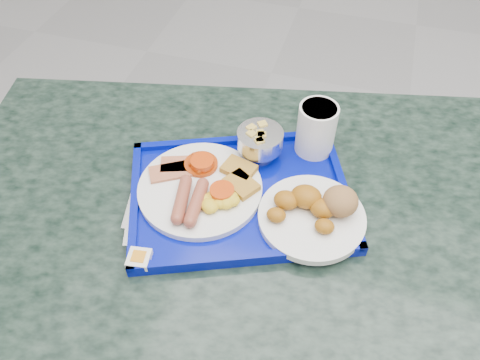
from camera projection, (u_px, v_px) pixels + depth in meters
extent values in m
cylinder|color=gray|center=(236.00, 353.00, 1.37)|extent=(0.52, 0.52, 0.03)
cylinder|color=gray|center=(235.00, 301.00, 1.12)|extent=(0.10, 0.10, 0.63)
cube|color=black|center=(233.00, 217.00, 0.87)|extent=(1.24, 0.96, 0.04)
cube|color=#030E99|center=(240.00, 196.00, 0.88)|extent=(0.48, 0.43, 0.01)
cube|color=#030E99|center=(233.00, 140.00, 0.96)|extent=(0.38, 0.17, 0.01)
cube|color=#030E99|center=(249.00, 257.00, 0.77)|extent=(0.38, 0.17, 0.01)
cube|color=#030E99|center=(342.00, 184.00, 0.88)|extent=(0.13, 0.28, 0.01)
cube|color=#030E99|center=(135.00, 201.00, 0.85)|extent=(0.13, 0.28, 0.01)
cylinder|color=white|center=(200.00, 188.00, 0.87)|extent=(0.23, 0.23, 0.01)
cube|color=#D57955|center=(181.00, 164.00, 0.90)|extent=(0.09, 0.07, 0.01)
cube|color=#D57955|center=(170.00, 172.00, 0.89)|extent=(0.09, 0.08, 0.01)
cylinder|color=#AB3807|center=(201.00, 164.00, 0.90)|extent=(0.06, 0.06, 0.01)
sphere|color=#AB3807|center=(194.00, 155.00, 0.91)|extent=(0.01, 0.01, 0.01)
sphere|color=#AB3807|center=(205.00, 157.00, 0.90)|extent=(0.01, 0.01, 0.01)
sphere|color=#AB3807|center=(208.00, 164.00, 0.89)|extent=(0.01, 0.01, 0.01)
sphere|color=#AB3807|center=(209.00, 155.00, 0.91)|extent=(0.01, 0.01, 0.01)
sphere|color=#AB3807|center=(201.00, 163.00, 0.89)|extent=(0.01, 0.01, 0.01)
sphere|color=#AB3807|center=(206.00, 170.00, 0.88)|extent=(0.01, 0.01, 0.01)
sphere|color=#AB3807|center=(207.00, 167.00, 0.88)|extent=(0.01, 0.01, 0.01)
sphere|color=#AB3807|center=(194.00, 157.00, 0.90)|extent=(0.01, 0.01, 0.01)
sphere|color=#AB3807|center=(200.00, 161.00, 0.90)|extent=(0.01, 0.01, 0.01)
sphere|color=#AB3807|center=(210.00, 157.00, 0.90)|extent=(0.01, 0.01, 0.01)
sphere|color=#AB3807|center=(208.00, 159.00, 0.90)|extent=(0.01, 0.01, 0.01)
sphere|color=#AB3807|center=(191.00, 164.00, 0.89)|extent=(0.01, 0.01, 0.01)
sphere|color=#AB3807|center=(199.00, 172.00, 0.88)|extent=(0.01, 0.01, 0.01)
sphere|color=#AB3807|center=(198.00, 159.00, 0.90)|extent=(0.01, 0.01, 0.01)
sphere|color=#AB3807|center=(204.00, 168.00, 0.88)|extent=(0.01, 0.01, 0.01)
sphere|color=#AB3807|center=(201.00, 163.00, 0.89)|extent=(0.01, 0.01, 0.01)
cube|color=#A47529|center=(239.00, 169.00, 0.89)|extent=(0.07, 0.06, 0.01)
cube|color=#A47529|center=(241.00, 184.00, 0.86)|extent=(0.07, 0.07, 0.01)
cylinder|color=brown|center=(182.00, 199.00, 0.83)|extent=(0.04, 0.09, 0.02)
cylinder|color=brown|center=(197.00, 202.00, 0.83)|extent=(0.03, 0.09, 0.02)
ellipsoid|color=yellow|center=(230.00, 198.00, 0.83)|extent=(0.03, 0.03, 0.02)
ellipsoid|color=yellow|center=(223.00, 194.00, 0.84)|extent=(0.03, 0.03, 0.02)
ellipsoid|color=yellow|center=(221.00, 203.00, 0.83)|extent=(0.03, 0.03, 0.02)
ellipsoid|color=yellow|center=(205.00, 199.00, 0.84)|extent=(0.02, 0.02, 0.01)
ellipsoid|color=yellow|center=(229.00, 200.00, 0.84)|extent=(0.02, 0.02, 0.01)
ellipsoid|color=yellow|center=(226.00, 202.00, 0.83)|extent=(0.03, 0.03, 0.02)
ellipsoid|color=yellow|center=(212.00, 197.00, 0.84)|extent=(0.02, 0.02, 0.02)
ellipsoid|color=yellow|center=(233.00, 200.00, 0.83)|extent=(0.03, 0.03, 0.02)
ellipsoid|color=yellow|center=(209.00, 205.00, 0.82)|extent=(0.03, 0.03, 0.02)
ellipsoid|color=yellow|center=(211.00, 207.00, 0.82)|extent=(0.03, 0.03, 0.02)
ellipsoid|color=yellow|center=(209.00, 208.00, 0.82)|extent=(0.02, 0.02, 0.01)
ellipsoid|color=yellow|center=(207.00, 202.00, 0.83)|extent=(0.02, 0.02, 0.01)
cylinder|color=red|center=(202.00, 162.00, 0.89)|extent=(0.04, 0.04, 0.01)
cylinder|color=red|center=(222.00, 191.00, 0.84)|extent=(0.04, 0.04, 0.01)
cylinder|color=white|center=(312.00, 217.00, 0.83)|extent=(0.19, 0.19, 0.01)
ellipsoid|color=#9D5E12|center=(324.00, 226.00, 0.79)|extent=(0.03, 0.03, 0.02)
ellipsoid|color=#9D5E12|center=(323.00, 208.00, 0.81)|extent=(0.05, 0.04, 0.03)
ellipsoid|color=#9D5E12|center=(306.00, 197.00, 0.82)|extent=(0.06, 0.05, 0.04)
ellipsoid|color=#9D5E12|center=(286.00, 200.00, 0.82)|extent=(0.05, 0.04, 0.03)
ellipsoid|color=#9D5E12|center=(276.00, 215.00, 0.81)|extent=(0.03, 0.03, 0.02)
ellipsoid|color=olive|center=(340.00, 201.00, 0.81)|extent=(0.06, 0.06, 0.05)
cylinder|color=silver|center=(259.00, 154.00, 0.94)|extent=(0.06, 0.06, 0.01)
cylinder|color=silver|center=(260.00, 149.00, 0.93)|extent=(0.02, 0.02, 0.02)
cylinder|color=silver|center=(260.00, 139.00, 0.91)|extent=(0.09, 0.09, 0.04)
cube|color=#DCBB53|center=(259.00, 143.00, 0.88)|extent=(0.02, 0.02, 0.01)
cube|color=#DCBB53|center=(262.00, 126.00, 0.91)|extent=(0.02, 0.02, 0.01)
cube|color=#DCBB53|center=(251.00, 135.00, 0.89)|extent=(0.02, 0.02, 0.01)
cube|color=#DCBB53|center=(259.00, 141.00, 0.88)|extent=(0.02, 0.02, 0.01)
cube|color=#DCBB53|center=(262.00, 136.00, 0.89)|extent=(0.02, 0.02, 0.01)
cube|color=#DCBB53|center=(260.00, 135.00, 0.90)|extent=(0.02, 0.02, 0.01)
cube|color=#DCBB53|center=(251.00, 129.00, 0.91)|extent=(0.02, 0.02, 0.01)
cylinder|color=white|center=(316.00, 129.00, 0.91)|extent=(0.08, 0.08, 0.11)
cylinder|color=#CD670B|center=(319.00, 110.00, 0.88)|extent=(0.07, 0.07, 0.01)
cube|color=silver|center=(131.00, 203.00, 0.85)|extent=(0.04, 0.12, 0.00)
ellipsoid|color=silver|center=(155.00, 175.00, 0.90)|extent=(0.03, 0.04, 0.01)
cube|color=silver|center=(132.00, 205.00, 0.85)|extent=(0.07, 0.17, 0.00)
cube|color=white|center=(139.00, 259.00, 0.77)|extent=(0.04, 0.04, 0.01)
cube|color=orange|center=(138.00, 256.00, 0.76)|extent=(0.03, 0.03, 0.00)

